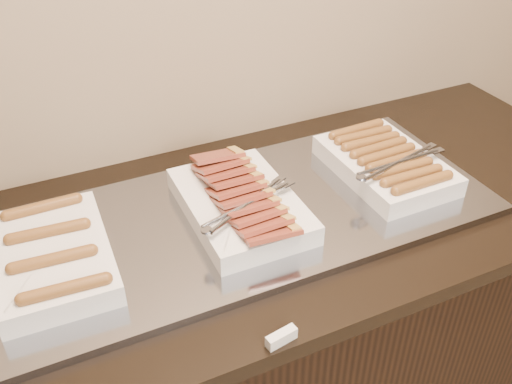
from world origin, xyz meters
The scene contains 6 objects.
counter centered at (0.00, 2.13, 0.45)m, with size 2.06×0.76×0.90m.
warming_tray centered at (0.00, 2.13, 0.91)m, with size 1.20×0.50×0.02m, color gray.
dish_left centered at (-0.42, 2.13, 0.95)m, with size 0.24×0.35×0.07m.
dish_center centered at (0.00, 2.13, 0.96)m, with size 0.27×0.38×0.10m.
dish_right centered at (0.40, 2.13, 0.95)m, with size 0.27×0.34×0.08m.
label_holder centered at (-0.08, 1.77, 0.91)m, with size 0.06×0.02×0.02m, color white.
Camera 1 is at (-0.41, 1.16, 1.72)m, focal length 40.00 mm.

